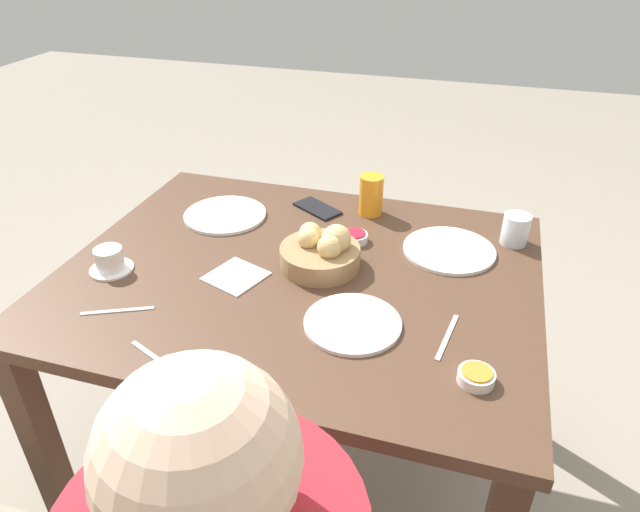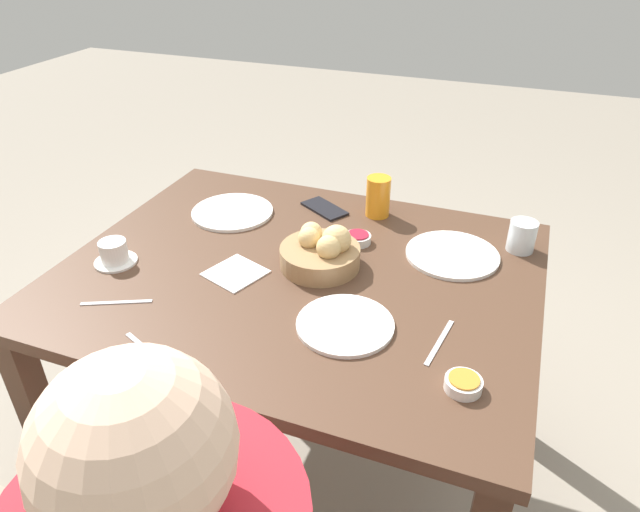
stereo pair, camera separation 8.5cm
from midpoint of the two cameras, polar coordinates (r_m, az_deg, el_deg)
The scene contains 16 objects.
ground_plane at distance 2.00m, azimuth -2.95°, elevation -20.19°, with size 10.00×10.00×0.00m, color gray.
dining_table at distance 1.54m, azimuth -3.62°, elevation -4.72°, with size 1.21×0.96×0.77m.
bread_basket at distance 1.47m, azimuth -1.50°, elevation 0.43°, with size 0.21×0.21×0.12m.
plate_near_left at distance 1.58m, azimuth 11.28°, elevation 0.57°, with size 0.25×0.25×0.01m.
plate_near_right at distance 1.76m, azimuth -10.84°, elevation 4.05°, with size 0.25×0.25×0.01m.
plate_far_center at distance 1.29m, azimuth 1.37°, elevation -6.78°, with size 0.22×0.22×0.01m.
juice_glass at distance 1.73m, azimuth 3.72°, elevation 6.08°, with size 0.07×0.07×0.12m.
water_tumbler at distance 1.65m, azimuth 17.57°, elevation 2.52°, with size 0.07×0.07×0.09m.
coffee_cup at distance 1.57m, azimuth -21.75°, elevation -0.47°, with size 0.11×0.11×0.06m.
jam_bowl_berry at distance 1.59m, azimuth 1.95°, elevation 1.87°, with size 0.07×0.07×0.03m.
jam_bowl_honey at distance 1.18m, azimuth 13.32°, elevation -11.70°, with size 0.07×0.07×0.03m.
fork_silver at distance 1.28m, azimuth 10.74°, elevation -7.97°, with size 0.04×0.17×0.00m.
knife_silver at distance 1.42m, azimuth -21.23°, elevation -5.17°, with size 0.16×0.08×0.00m.
spoon_coffee at distance 1.28m, azimuth -18.45°, elevation -9.37°, with size 0.12×0.06×0.00m.
napkin at distance 1.47m, azimuth -10.06°, elevation -2.03°, with size 0.17×0.17×0.00m.
cell_phone at distance 1.77m, azimuth -1.65°, elevation 4.75°, with size 0.17×0.14×0.01m.
Camera 1 is at (-0.41, 1.17, 1.57)m, focal length 32.00 mm.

